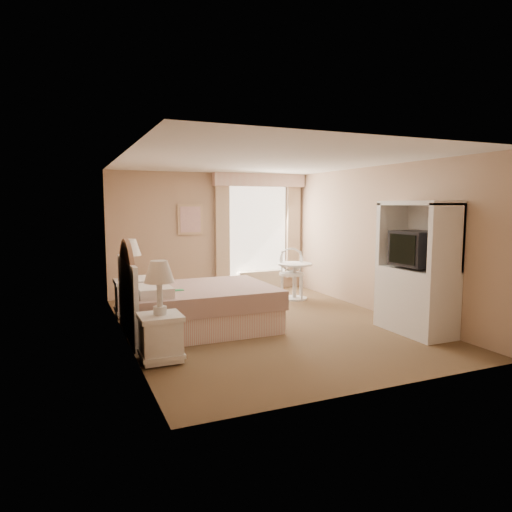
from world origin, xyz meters
name	(u,v)px	position (x,y,z in m)	size (l,w,h in m)	color
room	(266,244)	(0.00, 0.00, 1.25)	(4.21, 5.51, 2.51)	brown
window	(259,228)	(1.05, 2.65, 1.34)	(2.05, 0.22, 2.51)	white
framed_art	(190,219)	(-0.45, 2.71, 1.55)	(0.52, 0.04, 0.62)	tan
bed	(193,306)	(-1.12, 0.16, 0.36)	(2.14, 1.67, 1.48)	#D9968D
nightstand_near	(160,325)	(-1.84, -1.06, 0.45)	(0.49, 0.49, 1.18)	white
nightstand_far	(131,287)	(-1.84, 1.39, 0.48)	(0.52, 0.52, 1.26)	white
round_table	(295,275)	(1.31, 1.51, 0.47)	(0.67, 0.67, 0.71)	silver
cafe_chair	(292,269)	(1.27, 1.57, 0.58)	(0.64, 0.64, 1.00)	silver
armoire	(417,279)	(1.81, -1.27, 0.79)	(0.57, 1.14, 1.90)	white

